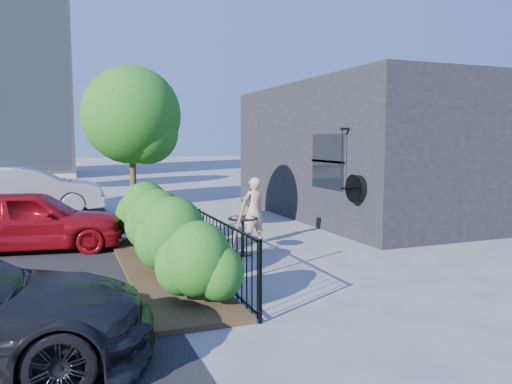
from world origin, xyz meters
name	(u,v)px	position (x,y,z in m)	size (l,w,h in m)	color
ground	(275,261)	(0.00, 0.00, 0.00)	(120.00, 120.00, 0.00)	gray
shop_building	(378,151)	(5.50, 4.50, 2.00)	(6.22, 9.00, 4.00)	black
fence	(200,238)	(-1.50, 0.00, 0.56)	(0.05, 6.05, 1.10)	black
planting_bed	(162,269)	(-2.20, 0.00, 0.04)	(1.30, 6.00, 0.08)	#382616
shrubs	(166,232)	(-2.10, 0.10, 0.70)	(1.10, 5.60, 1.24)	#155F15
patio_tree	(135,121)	(-2.24, 2.76, 2.76)	(2.20, 2.20, 3.94)	#3F2B19
cafe_table	(243,229)	(-0.40, 0.70, 0.53)	(0.61, 0.61, 0.82)	black
woman	(254,211)	(0.21, 1.67, 0.75)	(0.55, 0.36, 1.50)	tan
shovel	(233,245)	(-1.26, -1.18, 0.64)	(0.50, 0.19, 1.46)	brown
car_red	(31,220)	(-4.45, 2.70, 0.66)	(1.55, 3.85, 1.31)	#A70D18
car_silver	(27,191)	(-4.84, 8.38, 0.76)	(1.60, 4.59, 1.51)	#B9B9BE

